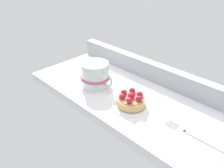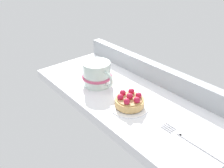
{
  "view_description": "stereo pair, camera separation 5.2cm",
  "coord_description": "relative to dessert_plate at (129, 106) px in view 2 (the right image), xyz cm",
  "views": [
    {
      "loc": [
        42.53,
        -49.16,
        41.09
      ],
      "look_at": [
        -2.58,
        -4.21,
        4.08
      ],
      "focal_mm": 36.56,
      "sensor_mm": 36.0,
      "label": 1
    },
    {
      "loc": [
        46.04,
        -45.34,
        41.09
      ],
      "look_at": [
        -2.58,
        -4.21,
        4.08
      ],
      "focal_mm": 36.56,
      "sensor_mm": 36.0,
      "label": 2
    }
  ],
  "objects": [
    {
      "name": "ground_plane",
      "position": [
        -6.03,
        4.59,
        -1.87
      ],
      "size": [
        71.27,
        31.12,
        3.13
      ],
      "primitive_type": "cube",
      "color": "white"
    },
    {
      "name": "window_rail_back",
      "position": [
        -6.03,
        18.39,
        3.02
      ],
      "size": [
        69.84,
        3.52,
        6.65
      ],
      "primitive_type": "cube",
      "color": "#9EA3A8",
      "rests_on": "ground_plane"
    },
    {
      "name": "dessert_plate",
      "position": [
        0.0,
        0.0,
        0.0
      ],
      "size": [
        11.86,
        11.86,
        0.65
      ],
      "color": "white",
      "rests_on": "ground_plane"
    },
    {
      "name": "raspberry_tart",
      "position": [
        -0.02,
        0.01,
        1.94
      ],
      "size": [
        8.87,
        8.87,
        4.16
      ],
      "color": "tan",
      "rests_on": "dessert_plate"
    },
    {
      "name": "coffee_mug",
      "position": [
        -17.07,
        0.75,
        3.86
      ],
      "size": [
        13.79,
        10.65,
        8.59
      ],
      "color": "silver",
      "rests_on": "ground_plane"
    },
    {
      "name": "dessert_fork",
      "position": [
        20.96,
        1.28,
        -0.0
      ],
      "size": [
        18.16,
        2.47,
        0.6
      ],
      "color": "#B7B7BC",
      "rests_on": "ground_plane"
    }
  ]
}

